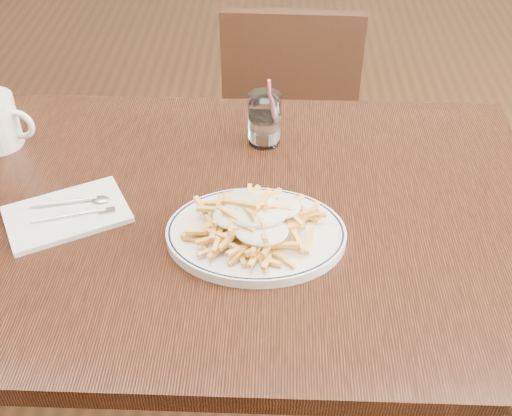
{
  "coord_description": "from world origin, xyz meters",
  "views": [
    {
      "loc": [
        0.09,
        -0.9,
        1.51
      ],
      "look_at": [
        0.06,
        -0.08,
        0.82
      ],
      "focal_mm": 45.0,
      "sensor_mm": 36.0,
      "label": 1
    }
  ],
  "objects_px": {
    "table": "(227,240)",
    "water_glass": "(264,122)",
    "loaded_fries": "(256,215)",
    "chair_far": "(290,112)",
    "fries_plate": "(256,234)"
  },
  "relations": [
    {
      "from": "table",
      "to": "loaded_fries",
      "type": "height_order",
      "value": "loaded_fries"
    },
    {
      "from": "table",
      "to": "fries_plate",
      "type": "xyz_separation_m",
      "value": [
        0.06,
        -0.08,
        0.09
      ]
    },
    {
      "from": "table",
      "to": "loaded_fries",
      "type": "relative_size",
      "value": 5.08
    },
    {
      "from": "loaded_fries",
      "to": "chair_far",
      "type": "bearing_deg",
      "value": 85.34
    },
    {
      "from": "table",
      "to": "chair_far",
      "type": "xyz_separation_m",
      "value": [
        0.13,
        0.8,
        -0.2
      ]
    },
    {
      "from": "loaded_fries",
      "to": "table",
      "type": "bearing_deg",
      "value": 126.57
    },
    {
      "from": "chair_far",
      "to": "fries_plate",
      "type": "height_order",
      "value": "chair_far"
    },
    {
      "from": "fries_plate",
      "to": "table",
      "type": "bearing_deg",
      "value": 126.57
    },
    {
      "from": "table",
      "to": "loaded_fries",
      "type": "distance_m",
      "value": 0.16
    },
    {
      "from": "loaded_fries",
      "to": "water_glass",
      "type": "relative_size",
      "value": 1.58
    },
    {
      "from": "loaded_fries",
      "to": "water_glass",
      "type": "xyz_separation_m",
      "value": [
        0.01,
        0.3,
        -0.01
      ]
    },
    {
      "from": "table",
      "to": "water_glass",
      "type": "height_order",
      "value": "water_glass"
    },
    {
      "from": "water_glass",
      "to": "loaded_fries",
      "type": "bearing_deg",
      "value": -91.21
    },
    {
      "from": "loaded_fries",
      "to": "water_glass",
      "type": "height_order",
      "value": "water_glass"
    },
    {
      "from": "chair_far",
      "to": "water_glass",
      "type": "distance_m",
      "value": 0.66
    }
  ]
}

